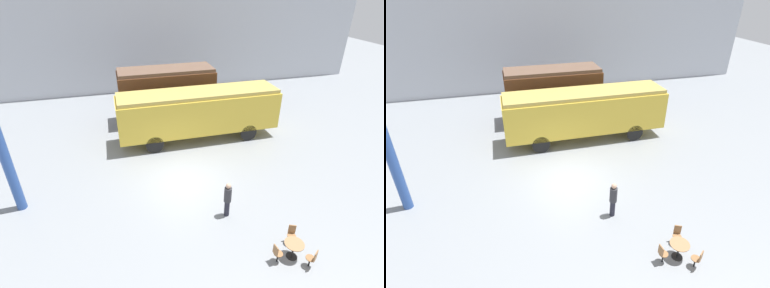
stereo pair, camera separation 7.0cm
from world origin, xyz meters
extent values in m
plane|color=gray|center=(0.00, 0.00, 0.00)|extent=(80.00, 80.00, 0.00)
cube|color=#B2B7C1|center=(0.00, 15.30, 4.50)|extent=(44.00, 0.15, 9.00)
cube|color=brown|center=(0.73, 8.23, 2.27)|extent=(7.00, 2.58, 2.87)
cube|color=brown|center=(0.73, 8.23, 3.82)|extent=(6.86, 2.38, 0.24)
cylinder|color=black|center=(2.83, 6.99, 0.64)|extent=(1.29, 0.12, 1.29)
cylinder|color=black|center=(2.83, 9.46, 0.64)|extent=(1.29, 0.12, 1.29)
cylinder|color=black|center=(-1.37, 6.99, 0.64)|extent=(1.29, 0.12, 1.29)
cylinder|color=black|center=(-1.37, 9.46, 0.64)|extent=(1.29, 0.12, 1.29)
cube|color=gold|center=(2.14, 4.48, 1.93)|extent=(10.51, 2.52, 2.39)
cube|color=tan|center=(2.14, 4.48, 3.24)|extent=(10.30, 2.32, 0.24)
cylinder|color=black|center=(5.29, 3.27, 0.57)|extent=(1.13, 0.12, 1.13)
cylinder|color=black|center=(5.29, 5.68, 0.57)|extent=(1.13, 0.12, 1.13)
cylinder|color=black|center=(-1.02, 3.27, 0.57)|extent=(1.13, 0.12, 1.13)
cylinder|color=black|center=(-1.02, 5.68, 0.57)|extent=(1.13, 0.12, 1.13)
cylinder|color=black|center=(2.94, -6.10, 0.01)|extent=(0.44, 0.44, 0.02)
cylinder|color=black|center=(2.94, -6.10, 0.36)|extent=(0.08, 0.08, 0.68)
cylinder|color=#9E754C|center=(2.94, -6.10, 0.71)|extent=(0.76, 0.76, 0.03)
cylinder|color=black|center=(3.24, -5.49, 0.21)|extent=(0.06, 0.06, 0.42)
cylinder|color=olive|center=(3.24, -5.49, 0.43)|extent=(0.36, 0.36, 0.03)
cube|color=olive|center=(3.30, -5.35, 0.66)|extent=(0.28, 0.16, 0.42)
cylinder|color=black|center=(2.26, -6.15, 0.21)|extent=(0.06, 0.06, 0.42)
cylinder|color=olive|center=(2.26, -6.15, 0.43)|extent=(0.36, 0.36, 0.03)
cube|color=olive|center=(2.11, -6.16, 0.66)|extent=(0.06, 0.29, 0.42)
cylinder|color=black|center=(3.32, -6.67, 0.21)|extent=(0.06, 0.06, 0.42)
cylinder|color=olive|center=(3.32, -6.67, 0.43)|extent=(0.36, 0.36, 0.03)
cube|color=olive|center=(3.41, -6.79, 0.66)|extent=(0.26, 0.20, 0.42)
cylinder|color=#262633|center=(1.29, -3.19, 0.41)|extent=(0.24, 0.24, 0.82)
cylinder|color=#333338|center=(1.29, -3.19, 1.19)|extent=(0.34, 0.34, 0.73)
sphere|color=tan|center=(1.29, -3.19, 1.67)|extent=(0.24, 0.24, 0.24)
camera|label=1|loc=(-3.00, -12.97, 9.70)|focal=28.00mm
camera|label=2|loc=(-2.94, -12.99, 9.70)|focal=28.00mm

